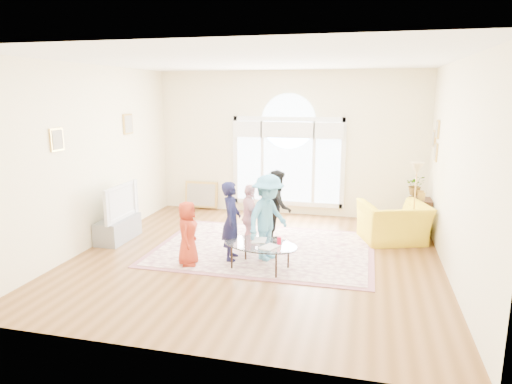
% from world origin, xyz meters
% --- Properties ---
extents(ground, '(6.00, 6.00, 0.00)m').
position_xyz_m(ground, '(0.00, 0.00, 0.00)').
color(ground, brown).
rests_on(ground, ground).
extents(room_shell, '(6.00, 6.00, 6.00)m').
position_xyz_m(room_shell, '(0.01, 2.83, 1.57)').
color(room_shell, '#F3EBC2').
rests_on(room_shell, ground).
extents(area_rug, '(3.60, 2.60, 0.02)m').
position_xyz_m(area_rug, '(0.03, 0.46, 0.01)').
color(area_rug, beige).
rests_on(area_rug, ground).
extents(rug_border, '(3.80, 2.80, 0.01)m').
position_xyz_m(rug_border, '(0.03, 0.46, 0.01)').
color(rug_border, '#955861').
rests_on(rug_border, ground).
extents(tv_console, '(0.45, 1.00, 0.42)m').
position_xyz_m(tv_console, '(-2.75, 0.30, 0.21)').
color(tv_console, gray).
rests_on(tv_console, ground).
extents(television, '(0.17, 1.12, 0.65)m').
position_xyz_m(television, '(-2.74, 0.30, 0.74)').
color(television, black).
rests_on(television, tv_console).
extents(coffee_table, '(1.36, 1.05, 0.54)m').
position_xyz_m(coffee_table, '(0.18, -0.48, 0.40)').
color(coffee_table, silver).
rests_on(coffee_table, ground).
extents(armchair, '(1.40, 1.31, 0.74)m').
position_xyz_m(armchair, '(2.26, 1.42, 0.37)').
color(armchair, gold).
rests_on(armchair, ground).
extents(side_cabinet, '(0.40, 0.50, 0.70)m').
position_xyz_m(side_cabinet, '(2.78, 2.07, 0.35)').
color(side_cabinet, black).
rests_on(side_cabinet, ground).
extents(floor_lamp, '(0.30, 0.30, 1.51)m').
position_xyz_m(floor_lamp, '(2.60, 1.40, 1.28)').
color(floor_lamp, black).
rests_on(floor_lamp, ground).
extents(plant_pedestal, '(0.20, 0.20, 0.70)m').
position_xyz_m(plant_pedestal, '(2.70, 2.40, 0.35)').
color(plant_pedestal, white).
rests_on(plant_pedestal, ground).
extents(potted_plant, '(0.37, 0.32, 0.41)m').
position_xyz_m(potted_plant, '(2.70, 2.40, 0.90)').
color(potted_plant, '#33722D').
rests_on(potted_plant, plant_pedestal).
extents(leaning_picture, '(0.80, 0.14, 0.62)m').
position_xyz_m(leaning_picture, '(-2.06, 2.90, 0.00)').
color(leaning_picture, tan).
rests_on(leaning_picture, ground).
extents(child_red, '(0.41, 0.55, 1.03)m').
position_xyz_m(child_red, '(-0.97, -0.59, 0.54)').
color(child_red, '#AB3019').
rests_on(child_red, area_rug).
extents(child_navy, '(0.38, 0.51, 1.30)m').
position_xyz_m(child_navy, '(-0.37, -0.19, 0.67)').
color(child_navy, '#141539').
rests_on(child_navy, area_rug).
extents(child_black, '(0.63, 0.74, 1.34)m').
position_xyz_m(child_black, '(0.18, 0.88, 0.69)').
color(child_black, black).
rests_on(child_black, area_rug).
extents(child_pink, '(0.55, 0.74, 1.17)m').
position_xyz_m(child_pink, '(-0.19, 0.31, 0.60)').
color(child_pink, '#F6AFB5').
rests_on(child_pink, area_rug).
extents(child_blue, '(0.86, 1.05, 1.42)m').
position_xyz_m(child_blue, '(0.21, -0.06, 0.73)').
color(child_blue, '#4FA0CB').
rests_on(child_blue, area_rug).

